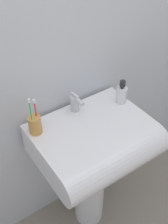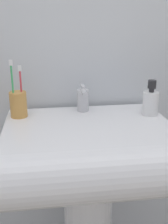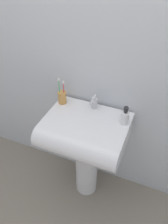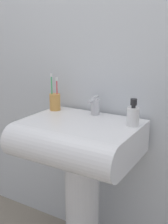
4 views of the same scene
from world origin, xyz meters
TOP-DOWN VIEW (x-y plane):
  - ground_plane at (0.00, 0.00)m, footprint 6.00×6.00m
  - wall_back at (0.00, 0.25)m, footprint 5.00×0.05m
  - sink_pedestal at (0.00, 0.00)m, footprint 0.19×0.19m
  - sink_basin at (0.00, -0.06)m, footprint 0.60×0.49m
  - faucet at (-0.00, 0.14)m, footprint 0.05×0.10m
  - toothbrush_cup at (-0.25, 0.11)m, footprint 0.06×0.06m
  - soap_bottle at (0.26, 0.06)m, footprint 0.06×0.06m

SIDE VIEW (x-z plane):
  - ground_plane at x=0.00m, z-range 0.00..0.00m
  - sink_pedestal at x=0.00m, z-range 0.00..0.68m
  - sink_basin at x=0.00m, z-range 0.68..0.86m
  - toothbrush_cup at x=-0.25m, z-range 0.80..1.02m
  - faucet at x=0.00m, z-range 0.86..0.96m
  - soap_bottle at x=0.26m, z-range 0.84..0.98m
  - wall_back at x=0.00m, z-range 0.00..2.40m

